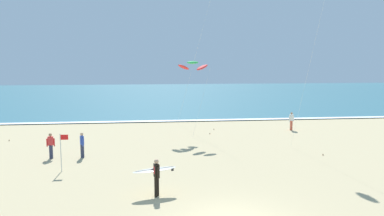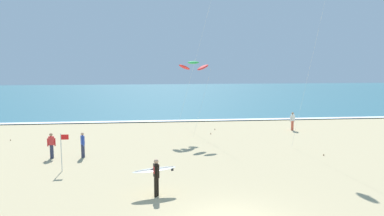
{
  "view_description": "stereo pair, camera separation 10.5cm",
  "coord_description": "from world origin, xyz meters",
  "px_view_note": "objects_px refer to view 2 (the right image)",
  "views": [
    {
      "loc": [
        -2.98,
        -12.84,
        5.98
      ],
      "look_at": [
        -0.92,
        5.11,
        3.7
      ],
      "focal_mm": 34.73,
      "sensor_mm": 36.0,
      "label": 1
    },
    {
      "loc": [
        -2.88,
        -12.85,
        5.98
      ],
      "look_at": [
        -0.92,
        5.11,
        3.7
      ],
      "focal_mm": 34.73,
      "sensor_mm": 36.0,
      "label": 2
    }
  ],
  "objects_px": {
    "surfer_lead": "(155,172)",
    "lifeguard_flag": "(62,149)",
    "kite_arc_emerald_mid": "(193,66)",
    "bystander_red_top": "(51,145)",
    "bystander_blue_top": "(83,145)",
    "bystander_white_top": "(292,121)"
  },
  "relations": [
    {
      "from": "kite_arc_emerald_mid",
      "to": "bystander_white_top",
      "type": "height_order",
      "value": "kite_arc_emerald_mid"
    },
    {
      "from": "surfer_lead",
      "to": "kite_arc_emerald_mid",
      "type": "relative_size",
      "value": 0.35
    },
    {
      "from": "bystander_red_top",
      "to": "bystander_white_top",
      "type": "xyz_separation_m",
      "value": [
        18.35,
        7.44,
        0.0
      ]
    },
    {
      "from": "surfer_lead",
      "to": "bystander_blue_top",
      "type": "bearing_deg",
      "value": 121.98
    },
    {
      "from": "surfer_lead",
      "to": "lifeguard_flag",
      "type": "xyz_separation_m",
      "value": [
        -5.0,
        4.21,
        0.22
      ]
    },
    {
      "from": "bystander_blue_top",
      "to": "lifeguard_flag",
      "type": "height_order",
      "value": "lifeguard_flag"
    },
    {
      "from": "lifeguard_flag",
      "to": "bystander_blue_top",
      "type": "bearing_deg",
      "value": 79.11
    },
    {
      "from": "kite_arc_emerald_mid",
      "to": "lifeguard_flag",
      "type": "xyz_separation_m",
      "value": [
        -8.09,
        -7.99,
        -4.37
      ]
    },
    {
      "from": "surfer_lead",
      "to": "bystander_blue_top",
      "type": "distance_m",
      "value": 8.38
    },
    {
      "from": "bystander_blue_top",
      "to": "bystander_white_top",
      "type": "bearing_deg",
      "value": 24.33
    },
    {
      "from": "bystander_blue_top",
      "to": "bystander_white_top",
      "type": "distance_m",
      "value": 18.07
    },
    {
      "from": "kite_arc_emerald_mid",
      "to": "bystander_red_top",
      "type": "relative_size",
      "value": 3.76
    },
    {
      "from": "lifeguard_flag",
      "to": "surfer_lead",
      "type": "bearing_deg",
      "value": -40.12
    },
    {
      "from": "bystander_white_top",
      "to": "lifeguard_flag",
      "type": "relative_size",
      "value": 0.76
    },
    {
      "from": "kite_arc_emerald_mid",
      "to": "bystander_white_top",
      "type": "distance_m",
      "value": 10.43
    },
    {
      "from": "surfer_lead",
      "to": "lifeguard_flag",
      "type": "bearing_deg",
      "value": 139.88
    },
    {
      "from": "surfer_lead",
      "to": "lifeguard_flag",
      "type": "distance_m",
      "value": 6.54
    },
    {
      "from": "bystander_white_top",
      "to": "bystander_red_top",
      "type": "bearing_deg",
      "value": -157.93
    },
    {
      "from": "kite_arc_emerald_mid",
      "to": "bystander_blue_top",
      "type": "relative_size",
      "value": 3.76
    },
    {
      "from": "bystander_blue_top",
      "to": "lifeguard_flag",
      "type": "bearing_deg",
      "value": -100.89
    },
    {
      "from": "kite_arc_emerald_mid",
      "to": "lifeguard_flag",
      "type": "height_order",
      "value": "kite_arc_emerald_mid"
    },
    {
      "from": "bystander_blue_top",
      "to": "bystander_white_top",
      "type": "xyz_separation_m",
      "value": [
        16.47,
        7.45,
        0.0
      ]
    }
  ]
}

